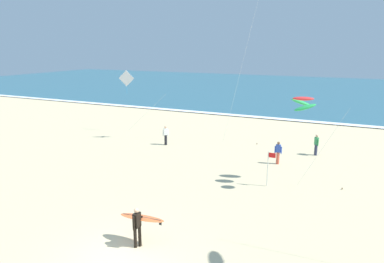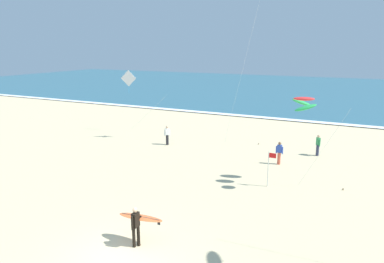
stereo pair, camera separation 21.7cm
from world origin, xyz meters
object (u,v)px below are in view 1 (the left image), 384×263
object	(u,v)px
bystander_blue_top	(278,153)
lifeguard_flag	(269,165)
kite_diamond_ivory_mid	(127,80)
bystander_white_top	(166,135)
surfer_lead	(139,221)
kite_arc_scarlet_high	(303,103)
bystander_green_top	(316,145)

from	to	relation	value
bystander_blue_top	lifeguard_flag	size ratio (longest dim) A/B	0.76
kite_diamond_ivory_mid	bystander_white_top	xyz separation A→B (m)	(5.58, -2.74, -4.11)
kite_diamond_ivory_mid	lifeguard_flag	distance (m)	17.78
surfer_lead	kite_arc_scarlet_high	world-z (taller)	kite_arc_scarlet_high
bystander_white_top	lifeguard_flag	bearing A→B (deg)	-28.46
surfer_lead	kite_arc_scarlet_high	xyz separation A→B (m)	(4.72, 9.25, 3.87)
kite_diamond_ivory_mid	kite_arc_scarlet_high	bearing A→B (deg)	-23.57
bystander_blue_top	surfer_lead	bearing A→B (deg)	-102.00
surfer_lead	kite_diamond_ivory_mid	xyz separation A→B (m)	(-12.26, 16.66, 3.88)
surfer_lead	kite_diamond_ivory_mid	world-z (taller)	kite_diamond_ivory_mid
kite_diamond_ivory_mid	bystander_blue_top	distance (m)	16.01
surfer_lead	kite_arc_scarlet_high	bearing A→B (deg)	62.98
lifeguard_flag	kite_diamond_ivory_mid	bearing A→B (deg)	152.36
kite_arc_scarlet_high	bystander_blue_top	distance (m)	5.85
kite_arc_scarlet_high	bystander_white_top	xyz separation A→B (m)	(-11.40, 4.67, -4.10)
kite_arc_scarlet_high	lifeguard_flag	bearing A→B (deg)	-156.97
kite_diamond_ivory_mid	bystander_white_top	world-z (taller)	kite_diamond_ivory_mid
bystander_green_top	bystander_white_top	bearing A→B (deg)	-168.79
kite_diamond_ivory_mid	kite_arc_scarlet_high	xyz separation A→B (m)	(16.98, -7.41, -0.01)
kite_arc_scarlet_high	lifeguard_flag	xyz separation A→B (m)	(-1.56, -0.66, -3.64)
surfer_lead	bystander_blue_top	size ratio (longest dim) A/B	1.30
surfer_lead	kite_diamond_ivory_mid	size ratio (longest dim) A/B	0.36
surfer_lead	lifeguard_flag	size ratio (longest dim) A/B	0.99
bystander_white_top	kite_arc_scarlet_high	bearing A→B (deg)	-22.26
bystander_blue_top	bystander_white_top	bearing A→B (deg)	174.01
bystander_green_top	lifeguard_flag	world-z (taller)	lifeguard_flag
kite_diamond_ivory_mid	kite_arc_scarlet_high	world-z (taller)	kite_diamond_ivory_mid
kite_diamond_ivory_mid	kite_arc_scarlet_high	size ratio (longest dim) A/B	1.10
bystander_green_top	lifeguard_flag	xyz separation A→B (m)	(-1.70, -7.62, 0.45)
kite_arc_scarlet_high	bystander_white_top	size ratio (longest dim) A/B	3.30
bystander_white_top	kite_diamond_ivory_mid	bearing A→B (deg)	153.84
bystander_white_top	surfer_lead	bearing A→B (deg)	-64.34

